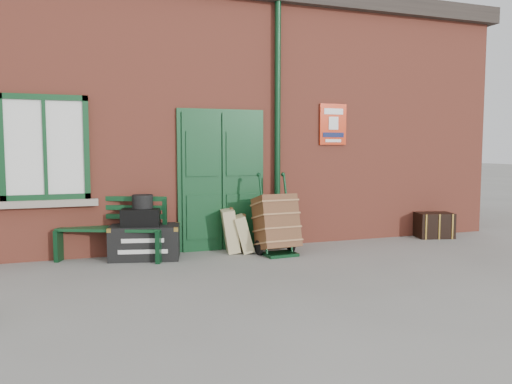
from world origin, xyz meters
name	(u,v)px	position (x,y,z in m)	size (l,w,h in m)	color
ground	(271,268)	(0.00, 0.00, 0.00)	(80.00, 80.00, 0.00)	gray
station_building	(208,122)	(0.00, 3.49, 2.16)	(10.30, 4.30, 4.36)	#AE4C38
bench	(113,227)	(-2.00, 1.32, 0.48)	(1.61, 1.05, 0.96)	#0F3A1C
houdini_trunk	(145,242)	(-1.56, 1.18, 0.25)	(1.00, 0.55, 0.50)	black
strongbox	(141,217)	(-1.61, 1.18, 0.63)	(0.55, 0.40, 0.25)	black
hatbox	(143,202)	(-1.58, 1.21, 0.85)	(0.30, 0.30, 0.20)	black
suitcase_back	(230,230)	(-0.23, 1.23, 0.34)	(0.19, 0.48, 0.67)	tan
suitcase_front	(243,234)	(-0.05, 1.13, 0.30)	(0.17, 0.43, 0.57)	tan
porter_trolley	(276,224)	(0.41, 0.84, 0.48)	(0.63, 0.68, 1.23)	#0C3219
dark_trunk	(434,225)	(3.68, 1.22, 0.23)	(0.64, 0.41, 0.46)	black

